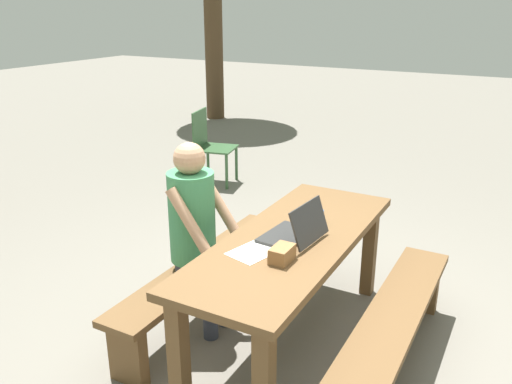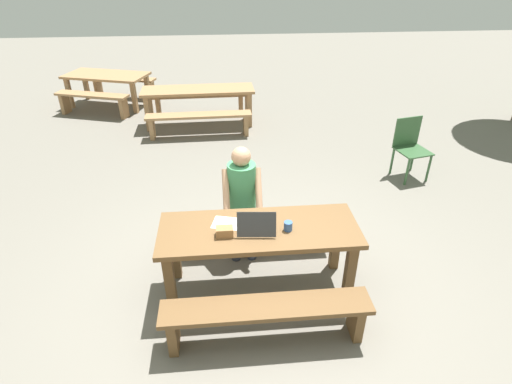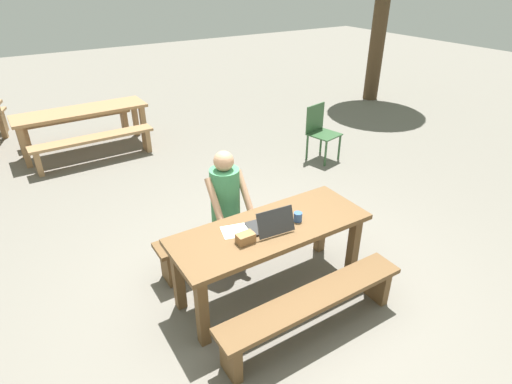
{
  "view_description": "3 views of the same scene",
  "coord_description": "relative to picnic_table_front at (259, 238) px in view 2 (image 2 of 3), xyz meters",
  "views": [
    {
      "loc": [
        -2.7,
        -1.22,
        2.11
      ],
      "look_at": [
        -0.01,
        0.25,
        1.01
      ],
      "focal_mm": 36.96,
      "sensor_mm": 36.0,
      "label": 1
    },
    {
      "loc": [
        -0.31,
        -3.12,
        3.01
      ],
      "look_at": [
        -0.01,
        0.25,
        1.01
      ],
      "focal_mm": 28.52,
      "sensor_mm": 36.0,
      "label": 2
    },
    {
      "loc": [
        -1.81,
        -2.63,
        2.88
      ],
      "look_at": [
        -0.01,
        0.25,
        1.01
      ],
      "focal_mm": 28.95,
      "sensor_mm": 36.0,
      "label": 3
    }
  ],
  "objects": [
    {
      "name": "picnic_table_mid",
      "position": [
        -0.73,
        4.72,
        -0.02
      ],
      "size": [
        2.17,
        0.7,
        0.73
      ],
      "rotation": [
        0.0,
        0.0,
        0.02
      ],
      "color": "#9E754C",
      "rests_on": "ground"
    },
    {
      "name": "bench_rear_north",
      "position": [
        -2.57,
        6.7,
        -0.29
      ],
      "size": [
        1.6,
        0.77,
        0.47
      ],
      "rotation": [
        0.0,
        0.0,
        -0.31
      ],
      "color": "#9E754C",
      "rests_on": "ground"
    },
    {
      "name": "bench_near",
      "position": [
        0.0,
        -0.66,
        -0.31
      ],
      "size": [
        1.82,
        0.3,
        0.42
      ],
      "color": "brown",
      "rests_on": "ground"
    },
    {
      "name": "coffee_mug",
      "position": [
        0.27,
        -0.06,
        0.17
      ],
      "size": [
        0.08,
        0.08,
        0.09
      ],
      "color": "#335693",
      "rests_on": "picnic_table_front"
    },
    {
      "name": "bench_far",
      "position": [
        0.0,
        0.66,
        -0.31
      ],
      "size": [
        1.82,
        0.3,
        0.42
      ],
      "color": "brown",
      "rests_on": "ground"
    },
    {
      "name": "laptop",
      "position": [
        -0.03,
        -0.03,
        0.18
      ],
      "size": [
        0.38,
        0.35,
        0.24
      ],
      "rotation": [
        0.0,
        0.0,
        3.05
      ],
      "color": "#2D2D2D",
      "rests_on": "picnic_table_front"
    },
    {
      "name": "picnic_table_rear",
      "position": [
        -2.77,
        6.08,
        -0.03
      ],
      "size": [
        1.93,
        1.34,
        0.71
      ],
      "rotation": [
        0.0,
        0.0,
        -0.31
      ],
      "color": "#9E754C",
      "rests_on": "ground"
    },
    {
      "name": "plastic_chair",
      "position": [
        2.51,
        2.26,
        -0.15
      ],
      "size": [
        0.53,
        0.53,
        0.9
      ],
      "rotation": [
        0.0,
        0.0,
        0.22
      ],
      "color": "#335933",
      "rests_on": "ground"
    },
    {
      "name": "person_seated",
      "position": [
        -0.12,
        0.63,
        0.11
      ],
      "size": [
        0.41,
        0.41,
        1.3
      ],
      "color": "#333847",
      "rests_on": "ground"
    },
    {
      "name": "ground_plane",
      "position": [
        0.0,
        0.0,
        -0.64
      ],
      "size": [
        30.0,
        30.0,
        0.0
      ],
      "primitive_type": "plane",
      "color": "slate"
    },
    {
      "name": "picnic_table_front",
      "position": [
        0.0,
        0.0,
        0.0
      ],
      "size": [
        1.9,
        0.71,
        0.76
      ],
      "color": "brown",
      "rests_on": "ground"
    },
    {
      "name": "bench_mid_north",
      "position": [
        -0.74,
        5.34,
        -0.3
      ],
      "size": [
        1.95,
        0.34,
        0.44
      ],
      "rotation": [
        0.0,
        0.0,
        0.02
      ],
      "color": "#9E754C",
      "rests_on": "ground"
    },
    {
      "name": "small_pouch",
      "position": [
        -0.33,
        -0.09,
        0.17
      ],
      "size": [
        0.16,
        0.1,
        0.09
      ],
      "color": "olive",
      "rests_on": "picnic_table_front"
    },
    {
      "name": "paper_sheet",
      "position": [
        -0.29,
        0.1,
        0.12
      ],
      "size": [
        0.34,
        0.28,
        0.0
      ],
      "rotation": [
        0.0,
        0.0,
        -0.26
      ],
      "color": "white",
      "rests_on": "picnic_table_front"
    },
    {
      "name": "bench_rear_south",
      "position": [
        -2.97,
        5.46,
        -0.29
      ],
      "size": [
        1.6,
        0.77,
        0.47
      ],
      "rotation": [
        0.0,
        0.0,
        -0.31
      ],
      "color": "#9E754C",
      "rests_on": "ground"
    },
    {
      "name": "bench_mid_south",
      "position": [
        -0.72,
        4.11,
        -0.3
      ],
      "size": [
        1.95,
        0.34,
        0.44
      ],
      "rotation": [
        0.0,
        0.0,
        0.02
      ],
      "color": "#9E754C",
      "rests_on": "ground"
    }
  ]
}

